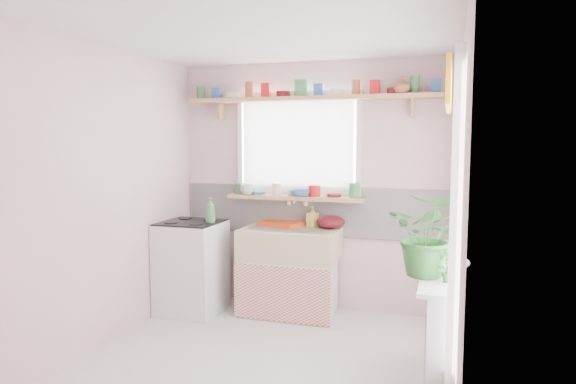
% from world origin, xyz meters
% --- Properties ---
extents(room, '(3.20, 3.20, 3.20)m').
position_xyz_m(room, '(0.66, 0.86, 1.37)').
color(room, silver).
rests_on(room, ground).
extents(sink_unit, '(0.95, 0.65, 1.11)m').
position_xyz_m(sink_unit, '(-0.15, 1.29, 0.43)').
color(sink_unit, white).
rests_on(sink_unit, ground).
extents(cooker, '(0.58, 0.58, 0.93)m').
position_xyz_m(cooker, '(-1.10, 1.05, 0.46)').
color(cooker, white).
rests_on(cooker, ground).
extents(radiator_ledge, '(0.22, 0.95, 0.78)m').
position_xyz_m(radiator_ledge, '(1.30, 0.20, 0.40)').
color(radiator_ledge, white).
rests_on(radiator_ledge, ground).
extents(windowsill, '(1.40, 0.22, 0.04)m').
position_xyz_m(windowsill, '(-0.15, 1.48, 1.14)').
color(windowsill, tan).
rests_on(windowsill, room).
extents(pine_shelf, '(2.52, 0.24, 0.04)m').
position_xyz_m(pine_shelf, '(0.00, 1.47, 2.12)').
color(pine_shelf, tan).
rests_on(pine_shelf, room).
extents(shelf_crockery, '(2.47, 0.11, 0.12)m').
position_xyz_m(shelf_crockery, '(0.00, 1.47, 2.20)').
color(shelf_crockery, '#3F7F4C').
rests_on(shelf_crockery, pine_shelf).
extents(sill_crockery, '(1.35, 0.11, 0.12)m').
position_xyz_m(sill_crockery, '(-0.17, 1.48, 1.22)').
color(sill_crockery, '#3F7F4C').
rests_on(sill_crockery, windowsill).
extents(dish_tray, '(0.49, 0.43, 0.04)m').
position_xyz_m(dish_tray, '(-0.28, 1.48, 0.87)').
color(dish_tray, '#E74414').
rests_on(dish_tray, sink_unit).
extents(colander, '(0.28, 0.28, 0.12)m').
position_xyz_m(colander, '(0.22, 1.47, 0.91)').
color(colander, '#5B0F1A').
rests_on(colander, sink_unit).
extents(jade_plant, '(0.65, 0.61, 0.58)m').
position_xyz_m(jade_plant, '(1.21, 0.17, 1.06)').
color(jade_plant, '#2D6729').
rests_on(jade_plant, radiator_ledge).
extents(fruit_bowl, '(0.34, 0.34, 0.08)m').
position_xyz_m(fruit_bowl, '(1.33, 0.33, 0.81)').
color(fruit_bowl, silver).
rests_on(fruit_bowl, radiator_ledge).
extents(herb_pot, '(0.13, 0.10, 0.23)m').
position_xyz_m(herb_pot, '(1.33, 0.05, 0.89)').
color(herb_pot, '#3D702D').
rests_on(herb_pot, radiator_ledge).
extents(soap_bottle_sink, '(0.13, 0.13, 0.21)m').
position_xyz_m(soap_bottle_sink, '(0.03, 1.50, 0.95)').
color(soap_bottle_sink, '#D4CC5E').
rests_on(soap_bottle_sink, sink_unit).
extents(sill_cup, '(0.14, 0.14, 0.11)m').
position_xyz_m(sill_cup, '(-0.65, 1.42, 1.21)').
color(sill_cup, beige).
rests_on(sill_cup, windowsill).
extents(sill_bowl, '(0.21, 0.21, 0.06)m').
position_xyz_m(sill_bowl, '(-0.09, 1.42, 1.19)').
color(sill_bowl, '#3560AE').
rests_on(sill_bowl, windowsill).
extents(shelf_vase, '(0.18, 0.18, 0.16)m').
position_xyz_m(shelf_vase, '(0.89, 1.41, 2.22)').
color(shelf_vase, '#9F5531').
rests_on(shelf_vase, pine_shelf).
extents(cooker_bottle, '(0.10, 0.10, 0.25)m').
position_xyz_m(cooker_bottle, '(-0.88, 1.04, 1.04)').
color(cooker_bottle, '#468D53').
rests_on(cooker_bottle, cooker).
extents(fruit, '(0.20, 0.14, 0.10)m').
position_xyz_m(fruit, '(1.34, 0.34, 0.88)').
color(fruit, orange).
rests_on(fruit, fruit_bowl).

